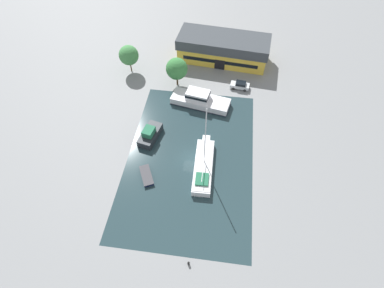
% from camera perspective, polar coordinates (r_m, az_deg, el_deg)
% --- Properties ---
extents(ground_plane, '(440.00, 440.00, 0.00)m').
position_cam_1_polar(ground_plane, '(54.60, -0.37, -2.80)').
color(ground_plane, gray).
extents(water_canal, '(22.63, 35.21, 0.01)m').
position_cam_1_polar(water_canal, '(54.60, -0.37, -2.80)').
color(water_canal, '#23383D').
rests_on(water_canal, ground).
extents(warehouse_building, '(21.96, 10.50, 5.91)m').
position_cam_1_polar(warehouse_building, '(74.84, 5.95, 17.68)').
color(warehouse_building, gold).
rests_on(warehouse_building, ground).
extents(quay_tree_near_building, '(4.69, 4.69, 6.63)m').
position_cam_1_polar(quay_tree_near_building, '(66.11, -2.93, 14.12)').
color(quay_tree_near_building, brown).
rests_on(quay_tree_near_building, ground).
extents(quay_tree_by_water, '(4.43, 4.43, 6.47)m').
position_cam_1_polar(quay_tree_by_water, '(71.43, -11.97, 16.21)').
color(quay_tree_by_water, brown).
rests_on(quay_tree_by_water, ground).
extents(parked_car, '(4.30, 2.27, 1.61)m').
position_cam_1_polar(parked_car, '(68.07, 9.13, 11.01)').
color(parked_car, silver).
rests_on(parked_car, ground).
extents(sailboat_moored, '(3.40, 12.48, 14.20)m').
position_cam_1_polar(sailboat_moored, '(52.82, 2.21, -4.16)').
color(sailboat_moored, white).
rests_on(sailboat_moored, water_canal).
extents(motor_cruiser, '(12.85, 6.35, 3.25)m').
position_cam_1_polar(motor_cruiser, '(63.21, 1.49, 8.39)').
color(motor_cruiser, silver).
rests_on(motor_cruiser, water_canal).
extents(small_dinghy, '(3.42, 4.61, 0.57)m').
position_cam_1_polar(small_dinghy, '(52.79, -8.67, -5.98)').
color(small_dinghy, '#19234C').
rests_on(small_dinghy, water_canal).
extents(cabin_boat, '(3.94, 6.46, 2.67)m').
position_cam_1_polar(cabin_boat, '(57.45, -8.01, 1.84)').
color(cabin_boat, '#23282D').
rests_on(cabin_boat, water_canal).
extents(mooring_bollard, '(0.34, 0.34, 0.75)m').
position_cam_1_polar(mooring_bollard, '(45.88, -0.66, -21.75)').
color(mooring_bollard, black).
rests_on(mooring_bollard, ground).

